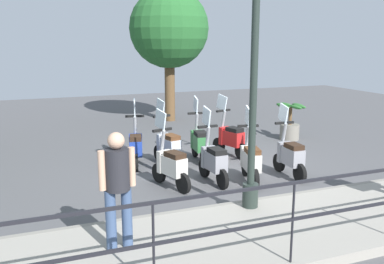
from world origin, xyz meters
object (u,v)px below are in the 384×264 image
Objects in this scene: scooter_far_2 at (168,145)px; scooter_far_1 at (199,142)px; potted_palm at (290,125)px; scooter_near_1 at (250,160)px; lamp_post_near at (254,86)px; pedestrian_distant at (118,182)px; scooter_near_0 at (290,155)px; scooter_near_3 at (171,164)px; scooter_far_3 at (136,146)px; tree_distant at (169,29)px; scooter_far_0 at (230,138)px; scooter_near_2 at (213,160)px.

scooter_far_1 is at bearing -97.82° from scooter_far_2.
potted_palm is 0.69× the size of scooter_far_2.
scooter_near_1 is at bearing -160.57° from scooter_far_1.
lamp_post_near is 2.65m from pedestrian_distant.
scooter_near_0 is (-2.97, 2.00, 0.04)m from potted_palm.
pedestrian_distant is 1.03× the size of scooter_near_3.
scooter_near_3 is at bearing -157.36° from scooter_far_3.
scooter_far_2 is at bearing 147.83° from pedestrian_distant.
tree_distant is at bearing -35.27° from scooter_near_3.
scooter_far_2 is at bearing 106.41° from potted_palm.
lamp_post_near is 2.95× the size of scooter_far_0.
scooter_near_2 is at bearing -108.86° from scooter_near_3.
scooter_near_1 is at bearing 148.46° from scooter_far_0.
potted_palm is at bearing 124.49° from pedestrian_distant.
pedestrian_distant reaches higher than scooter_near_3.
scooter_near_3 is (2.39, -1.52, -0.60)m from pedestrian_distant.
potted_palm is 4.96m from scooter_far_3.
scooter_near_1 is 1.00× the size of scooter_near_2.
scooter_far_0 is 1.00× the size of scooter_far_2.
scooter_near_2 is (-6.83, 1.35, -2.75)m from tree_distant.
scooter_near_3 is at bearing 142.15° from pedestrian_distant.
scooter_near_3 is 2.71m from scooter_far_0.
pedestrian_distant is at bearing 129.84° from potted_palm.
scooter_near_3 is 1.00× the size of scooter_far_2.
scooter_near_3 is at bearing 24.77° from lamp_post_near.
scooter_far_0 is at bearing -96.17° from scooter_far_2.
scooter_near_1 is 2.00m from scooter_far_0.
pedestrian_distant reaches higher than scooter_near_1.
lamp_post_near is 4.28× the size of potted_palm.
lamp_post_near is 2.95× the size of scooter_near_3.
pedestrian_distant is 1.03× the size of scooter_far_0.
scooter_far_3 is at bearing 91.62° from scooter_far_1.
scooter_near_0 is 2.59m from scooter_near_3.
scooter_far_2 is (1.51, 0.47, 0.00)m from scooter_near_2.
lamp_post_near reaches higher than scooter_near_1.
scooter_far_3 is at bearing 153.56° from tree_distant.
pedestrian_distant is 10.16m from tree_distant.
scooter_near_1 is 1.00× the size of scooter_far_1.
scooter_near_2 is at bearing 175.28° from scooter_far_1.
scooter_far_0 is at bearing 178.65° from tree_distant.
scooter_near_0 is 1.00× the size of scooter_far_3.
scooter_near_1 is at bearing -158.24° from scooter_far_2.
pedestrian_distant is at bearing 152.29° from scooter_far_1.
scooter_near_0 is (2.12, -4.10, -0.60)m from pedestrian_distant.
scooter_far_1 is at bearing 81.08° from scooter_far_0.
lamp_post_near is 2.56m from scooter_near_3.
lamp_post_near is 2.95× the size of scooter_near_1.
pedestrian_distant is 1.03× the size of scooter_far_3.
lamp_post_near is at bearing 179.87° from scooter_far_1.
scooter_near_0 is at bearing 112.04° from pedestrian_distant.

